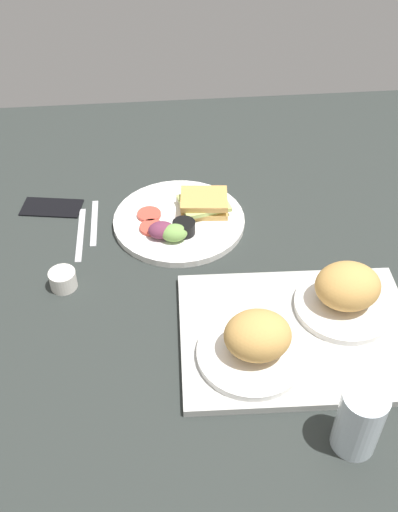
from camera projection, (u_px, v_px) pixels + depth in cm
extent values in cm
cube|color=#282D2B|center=(207.00, 265.00, 129.45)|extent=(190.00, 150.00, 3.00)
cube|color=#B2B2AD|center=(298.00, 334.00, 111.67)|extent=(46.31, 34.82, 1.60)
cylinder|color=white|center=(343.00, 306.00, 115.05)|extent=(19.21, 19.21, 1.40)
ellipsoid|color=tan|center=(348.00, 286.00, 112.05)|extent=(12.73, 10.99, 8.68)
cylinder|color=white|center=(251.00, 354.00, 106.27)|extent=(19.90, 19.90, 1.40)
ellipsoid|color=tan|center=(258.00, 335.00, 103.19)|extent=(12.16, 10.50, 8.29)
cylinder|color=white|center=(179.00, 221.00, 137.34)|extent=(30.87, 30.87, 1.60)
cube|color=tan|center=(204.00, 207.00, 138.81)|extent=(11.66, 9.82, 1.40)
cube|color=#B2C66B|center=(204.00, 203.00, 138.01)|extent=(12.65, 11.12, 1.00)
cube|color=tan|center=(204.00, 199.00, 137.20)|extent=(11.81, 10.01, 1.40)
cylinder|color=#D14738|center=(149.00, 214.00, 137.18)|extent=(5.60, 5.60, 0.80)
cylinder|color=#D14738|center=(152.00, 228.00, 133.57)|extent=(5.60, 5.60, 0.80)
cylinder|color=black|center=(184.00, 228.00, 131.86)|extent=(5.20, 5.20, 3.00)
cylinder|color=#EFEACC|center=(184.00, 224.00, 131.12)|extent=(4.26, 4.26, 0.60)
ellipsoid|color=#729E4C|center=(174.00, 233.00, 130.02)|extent=(6.00, 4.80, 3.60)
ellipsoid|color=#6B2D47|center=(161.00, 230.00, 130.73)|extent=(6.00, 4.80, 3.60)
cylinder|color=silver|center=(359.00, 421.00, 91.29)|extent=(7.29, 7.29, 12.86)
cylinder|color=silver|center=(63.00, 280.00, 120.98)|extent=(5.60, 5.60, 4.00)
cube|color=#B7B7BC|center=(94.00, 222.00, 137.77)|extent=(1.49, 17.01, 0.50)
cube|color=#B7B7BC|center=(80.00, 234.00, 134.61)|extent=(1.48, 19.01, 0.50)
cube|color=black|center=(52.00, 207.00, 141.98)|extent=(15.41, 9.53, 0.80)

